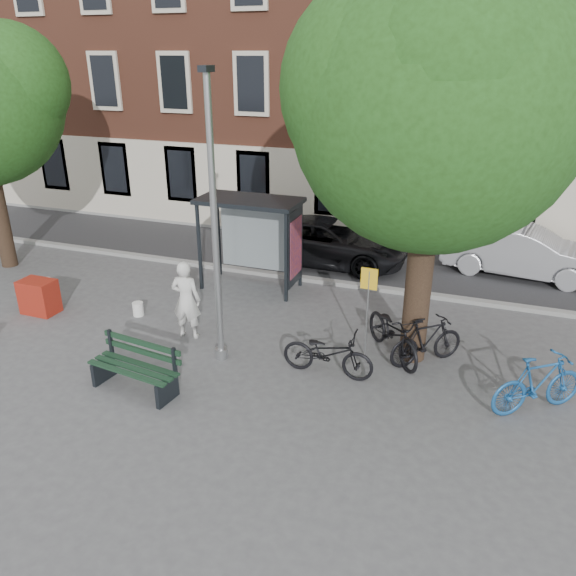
{
  "coord_description": "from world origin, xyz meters",
  "views": [
    {
      "loc": [
        5.15,
        -9.81,
        6.35
      ],
      "look_at": [
        1.16,
        1.18,
        1.4
      ],
      "focal_mm": 35.0,
      "sensor_mm": 36.0,
      "label": 1
    }
  ],
  "objects_px": {
    "bike_a": "(328,353)",
    "car_dark": "(327,241)",
    "lamppost": "(215,239)",
    "bike_d": "(427,341)",
    "bike_b": "(538,383)",
    "red_stand": "(39,297)",
    "bench": "(136,369)",
    "car_silver": "(523,251)",
    "bike_c": "(393,333)",
    "bus_shelter": "(264,224)",
    "notice_sign": "(368,292)",
    "painter": "(186,300)"
  },
  "relations": [
    {
      "from": "bike_b",
      "to": "bike_d",
      "type": "height_order",
      "value": "bike_b"
    },
    {
      "from": "bike_b",
      "to": "car_dark",
      "type": "height_order",
      "value": "car_dark"
    },
    {
      "from": "bus_shelter",
      "to": "bike_c",
      "type": "distance_m",
      "value": 5.15
    },
    {
      "from": "painter",
      "to": "red_stand",
      "type": "distance_m",
      "value": 4.34
    },
    {
      "from": "bench",
      "to": "red_stand",
      "type": "relative_size",
      "value": 2.23
    },
    {
      "from": "bench",
      "to": "bike_b",
      "type": "height_order",
      "value": "bike_b"
    },
    {
      "from": "bike_c",
      "to": "car_dark",
      "type": "xyz_separation_m",
      "value": [
        -3.08,
        5.33,
        0.13
      ]
    },
    {
      "from": "painter",
      "to": "car_dark",
      "type": "distance_m",
      "value": 6.32
    },
    {
      "from": "lamppost",
      "to": "bike_c",
      "type": "xyz_separation_m",
      "value": [
        3.57,
        1.41,
        -2.21
      ]
    },
    {
      "from": "lamppost",
      "to": "bus_shelter",
      "type": "bearing_deg",
      "value": 98.43
    },
    {
      "from": "bike_c",
      "to": "bike_a",
      "type": "bearing_deg",
      "value": -170.11
    },
    {
      "from": "bike_a",
      "to": "bike_d",
      "type": "xyz_separation_m",
      "value": [
        1.88,
        1.19,
        0.03
      ]
    },
    {
      "from": "car_dark",
      "to": "red_stand",
      "type": "bearing_deg",
      "value": 135.76
    },
    {
      "from": "bus_shelter",
      "to": "car_dark",
      "type": "xyz_separation_m",
      "value": [
        1.09,
        2.64,
        -1.21
      ]
    },
    {
      "from": "notice_sign",
      "to": "car_dark",
      "type": "bearing_deg",
      "value": 117.44
    },
    {
      "from": "bike_c",
      "to": "bike_b",
      "type": "bearing_deg",
      "value": -59.9
    },
    {
      "from": "red_stand",
      "to": "notice_sign",
      "type": "distance_m",
      "value": 8.61
    },
    {
      "from": "car_silver",
      "to": "red_stand",
      "type": "relative_size",
      "value": 5.17
    },
    {
      "from": "bike_a",
      "to": "red_stand",
      "type": "height_order",
      "value": "bike_a"
    },
    {
      "from": "red_stand",
      "to": "car_silver",
      "type": "bearing_deg",
      "value": 31.01
    },
    {
      "from": "bike_a",
      "to": "car_dark",
      "type": "bearing_deg",
      "value": 16.97
    },
    {
      "from": "bike_a",
      "to": "red_stand",
      "type": "distance_m",
      "value": 7.94
    },
    {
      "from": "lamppost",
      "to": "bus_shelter",
      "type": "xyz_separation_m",
      "value": [
        -0.61,
        4.11,
        -0.87
      ]
    },
    {
      "from": "bike_a",
      "to": "car_silver",
      "type": "distance_m",
      "value": 8.5
    },
    {
      "from": "lamppost",
      "to": "bus_shelter",
      "type": "relative_size",
      "value": 2.14
    },
    {
      "from": "red_stand",
      "to": "bike_b",
      "type": "bearing_deg",
      "value": -1.37
    },
    {
      "from": "bike_c",
      "to": "car_dark",
      "type": "distance_m",
      "value": 6.16
    },
    {
      "from": "bus_shelter",
      "to": "bike_b",
      "type": "height_order",
      "value": "bus_shelter"
    },
    {
      "from": "bike_b",
      "to": "red_stand",
      "type": "height_order",
      "value": "bike_b"
    },
    {
      "from": "lamppost",
      "to": "bike_d",
      "type": "height_order",
      "value": "lamppost"
    },
    {
      "from": "car_silver",
      "to": "notice_sign",
      "type": "xyz_separation_m",
      "value": [
        -3.37,
        -6.49,
        0.81
      ]
    },
    {
      "from": "bike_b",
      "to": "bike_d",
      "type": "relative_size",
      "value": 1.1
    },
    {
      "from": "bike_b",
      "to": "red_stand",
      "type": "bearing_deg",
      "value": 51.84
    },
    {
      "from": "lamppost",
      "to": "bike_d",
      "type": "relative_size",
      "value": 3.38
    },
    {
      "from": "bench",
      "to": "bike_b",
      "type": "distance_m",
      "value": 7.8
    },
    {
      "from": "lamppost",
      "to": "bike_a",
      "type": "xyz_separation_m",
      "value": [
        2.43,
        0.14,
        -2.27
      ]
    },
    {
      "from": "bench",
      "to": "car_silver",
      "type": "height_order",
      "value": "car_silver"
    },
    {
      "from": "car_silver",
      "to": "bus_shelter",
      "type": "bearing_deg",
      "value": 124.11
    },
    {
      "from": "bike_a",
      "to": "bike_b",
      "type": "height_order",
      "value": "bike_b"
    },
    {
      "from": "bench",
      "to": "bike_b",
      "type": "xyz_separation_m",
      "value": [
        7.55,
        1.96,
        0.14
      ]
    },
    {
      "from": "bench",
      "to": "car_dark",
      "type": "height_order",
      "value": "car_dark"
    },
    {
      "from": "painter",
      "to": "car_silver",
      "type": "relative_size",
      "value": 0.41
    },
    {
      "from": "bench",
      "to": "bike_c",
      "type": "height_order",
      "value": "bike_c"
    },
    {
      "from": "bike_d",
      "to": "car_dark",
      "type": "bearing_deg",
      "value": -6.34
    },
    {
      "from": "bus_shelter",
      "to": "red_stand",
      "type": "relative_size",
      "value": 3.17
    },
    {
      "from": "bike_a",
      "to": "bike_b",
      "type": "distance_m",
      "value": 4.08
    },
    {
      "from": "bike_a",
      "to": "bike_b",
      "type": "relative_size",
      "value": 0.99
    },
    {
      "from": "bike_d",
      "to": "notice_sign",
      "type": "height_order",
      "value": "notice_sign"
    },
    {
      "from": "red_stand",
      "to": "bike_d",
      "type": "bearing_deg",
      "value": 4.69
    },
    {
      "from": "bus_shelter",
      "to": "bike_a",
      "type": "bearing_deg",
      "value": -52.57
    }
  ]
}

